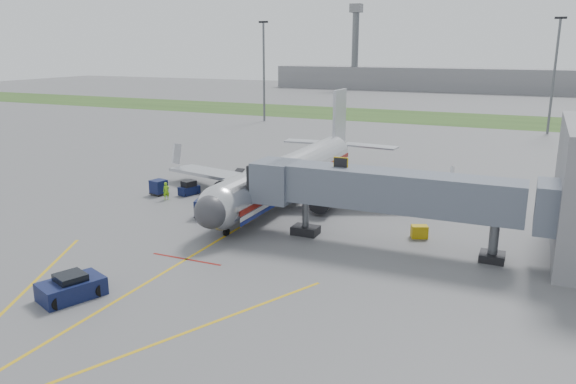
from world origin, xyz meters
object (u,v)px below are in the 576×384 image
at_px(baggage_tug, 189,188).
at_px(belt_loader, 231,188).
at_px(airliner, 290,173).
at_px(ramp_worker, 166,191).
at_px(pushback_tug, 71,288).

distance_m(baggage_tug, belt_loader, 4.53).
xyz_separation_m(airliner, baggage_tug, (-10.40, -3.21, -1.97)).
relative_size(airliner, baggage_tug, 14.60).
xyz_separation_m(baggage_tug, belt_loader, (3.75, 2.54, -0.13)).
bearing_deg(ramp_worker, pushback_tug, -118.18).
bearing_deg(airliner, baggage_tug, -162.88).
bearing_deg(pushback_tug, ramp_worker, 111.23).
height_order(baggage_tug, belt_loader, belt_loader).
relative_size(airliner, ramp_worker, 19.28).
relative_size(baggage_tug, belt_loader, 0.53).
distance_m(pushback_tug, belt_loader, 27.36).
bearing_deg(airliner, ramp_worker, -152.66).
bearing_deg(baggage_tug, airliner, 17.12).
height_order(airliner, pushback_tug, airliner).
bearing_deg(belt_loader, baggage_tug, -145.89).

